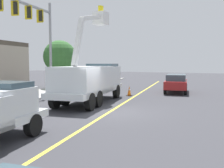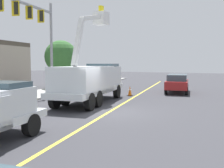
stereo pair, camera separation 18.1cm
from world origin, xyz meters
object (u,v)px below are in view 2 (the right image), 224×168
Objects in this scene: traffic_cone_mid_front at (130,91)px; traffic_signal_mast at (35,25)px; passing_minivan at (177,82)px; utility_bucket_truck at (91,79)px.

traffic_signal_mast is (-4.41, 6.12, 5.23)m from traffic_cone_mid_front.
traffic_cone_mid_front is at bearing 144.08° from passing_minivan.
utility_bucket_truck is 10.10× the size of traffic_cone_mid_front.
passing_minivan reaches higher than traffic_cone_mid_front.
utility_bucket_truck is 1.08× the size of traffic_signal_mast.
utility_bucket_truck reaches higher than traffic_cone_mid_front.
utility_bucket_truck is 1.68× the size of passing_minivan.
traffic_cone_mid_front is 9.18m from traffic_signal_mast.
passing_minivan is 13.34m from traffic_signal_mast.
traffic_cone_mid_front is at bearing -54.25° from traffic_signal_mast.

